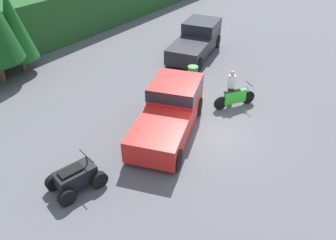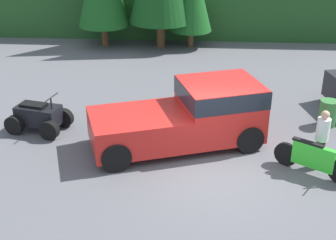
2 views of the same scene
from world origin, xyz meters
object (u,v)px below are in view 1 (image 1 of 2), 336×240
Objects in this scene: dirt_bike at (235,98)px; pickup_truck_second at (197,38)px; pickup_truck_red at (170,109)px; quad_atv at (76,178)px; rider_person at (231,86)px; steel_barrel at (193,74)px.

pickup_truck_second is at bearing 80.48° from dirt_bike.
pickup_truck_red is 2.62× the size of quad_atv.
pickup_truck_red is 3.70m from dirt_bike.
rider_person is at bearing -146.53° from pickup_truck_second.
rider_person is (3.57, -1.16, -0.06)m from pickup_truck_red.
steel_barrel is (1.13, 3.13, -0.04)m from dirt_bike.
steel_barrel is at bearing 108.45° from rider_person.
pickup_truck_red is 2.85× the size of dirt_bike.
dirt_bike is 2.18× the size of steel_barrel.
pickup_truck_red is at bearing -161.68° from rider_person.
pickup_truck_second is (8.02, 3.49, 0.00)m from pickup_truck_red.
pickup_truck_second is at bearing 82.57° from rider_person.
dirt_bike is (3.33, -1.53, -0.53)m from pickup_truck_red.
pickup_truck_second is at bearing 25.86° from quad_atv.
pickup_truck_second reaches higher than quad_atv.
quad_atv is at bearing 179.88° from pickup_truck_second.
rider_person reaches higher than quad_atv.
pickup_truck_red is at bearing -171.25° from dirt_bike.
pickup_truck_second is 2.65× the size of quad_atv.
steel_barrel is at bearing 0.44° from pickup_truck_red.
quad_atv is 9.43m from steel_barrel.
dirt_bike is at bearing -44.01° from pickup_truck_red.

